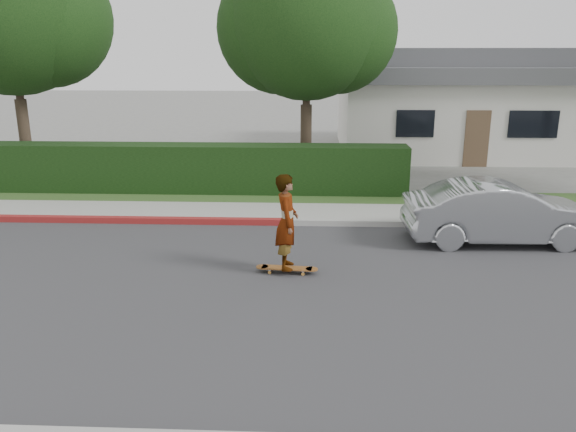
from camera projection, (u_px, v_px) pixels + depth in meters
The scene contains 13 objects.
ground at pixel (214, 291), 9.89m from camera, with size 120.00×120.00×0.00m, color slate.
road at pixel (214, 291), 9.89m from camera, with size 60.00×8.00×0.01m, color #2D2D30.
curb_far at pixel (242, 222), 13.81m from camera, with size 60.00×0.20×0.15m, color #9E9E99.
curb_red_section at pixel (43, 219), 14.02m from camera, with size 12.00×0.21×0.15m, color maroon.
sidewalk_far at pixel (246, 212), 14.68m from camera, with size 60.00×1.60×0.12m, color gray.
planting_strip at pixel (253, 198), 16.22m from camera, with size 60.00×1.60×0.10m, color #2D4C1E.
hedge at pixel (154, 169), 16.73m from camera, with size 15.00×1.00×1.50m, color black.
tree_left at pixel (12, 13), 17.12m from camera, with size 5.99×5.21×8.00m.
tree_center at pixel (307, 26), 17.32m from camera, with size 5.66×4.84×7.44m.
house at pixel (458, 102), 24.35m from camera, with size 10.60×8.60×4.30m.
skateboard at pixel (287, 268), 10.68m from camera, with size 1.20×0.34×0.11m.
skateboarder at pixel (287, 222), 10.43m from camera, with size 0.66×0.43×1.81m, color white.
car_silver at pixel (500, 213), 12.33m from camera, with size 1.45×4.15×1.37m, color #A5A8AC.
Camera 1 is at (1.71, -9.08, 3.99)m, focal length 35.00 mm.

